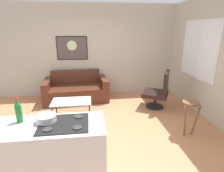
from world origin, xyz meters
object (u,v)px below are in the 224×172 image
soda_bottle_2 (19,111)px  wall_painting (72,48)px  coffee_table (72,102)px  mixing_bowl (46,119)px  couch (76,91)px  armchair (159,91)px  bar_stool (190,110)px

soda_bottle_2 → wall_painting: (0.39, 3.52, 0.44)m
coffee_table → mixing_bowl: (-0.12, -1.89, 0.56)m
soda_bottle_2 → mixing_bowl: bearing=-7.1°
mixing_bowl → wall_painting: wall_painting is taller
couch → coffee_table: bearing=-91.6°
armchair → mixing_bowl: size_ratio=4.07×
coffee_table → soda_bottle_2: (-0.45, -1.85, 0.66)m
coffee_table → armchair: 2.28m
coffee_table → mixing_bowl: bearing=-93.5°
wall_painting → coffee_table: bearing=-88.1°
bar_stool → couch: bearing=136.2°
coffee_table → armchair: armchair is taller
soda_bottle_2 → couch: bearing=81.0°
bar_stool → mixing_bowl: bearing=-160.8°
couch → coffee_table: size_ratio=2.08×
armchair → bar_stool: size_ratio=1.44×
couch → bar_stool: bearing=-43.8°
wall_painting → bar_stool: bearing=-48.3°
armchair → coffee_table: bearing=-172.4°
mixing_bowl → armchair: bearing=42.7°
mixing_bowl → bar_stool: bearing=19.2°
bar_stool → mixing_bowl: (-2.47, -0.86, 0.42)m
soda_bottle_2 → coffee_table: bearing=76.4°
soda_bottle_2 → mixing_bowl: size_ratio=1.31×
mixing_bowl → coffee_table: bearing=86.5°
armchair → soda_bottle_2: soda_bottle_2 is taller
bar_stool → wall_painting: wall_painting is taller
armchair → bar_stool: (0.09, -1.34, 0.06)m
armchair → bar_stool: armchair is taller
couch → soda_bottle_2: (-0.48, -3.04, 0.77)m
soda_bottle_2 → mixing_bowl: (0.33, -0.04, -0.10)m
mixing_bowl → soda_bottle_2: bearing=172.9°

